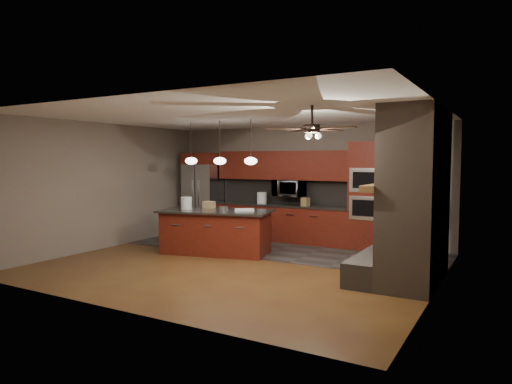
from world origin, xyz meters
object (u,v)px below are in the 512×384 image
Objects in this scene: oven_tower at (369,196)px; refrigerator at (203,194)px; microwave at (289,188)px; white_bucket at (186,203)px; kitchen_island at (216,232)px; cardboard_box at (209,205)px; paint_tray at (244,210)px; counter_bucket at (262,198)px; paint_can at (223,209)px; counter_box at (305,202)px.

oven_tower reaches higher than refrigerator.
microwave is 2.79× the size of white_bucket.
kitchen_island is at bearing 12.14° from white_bucket.
cardboard_box is (-3.08, -1.73, -0.20)m from oven_tower.
oven_tower is at bearing 8.47° from paint_tray.
counter_bucket is at bearing 2.66° from refrigerator.
paint_can is (-0.41, -2.25, -0.32)m from microwave.
paint_can is 0.47m from paint_tray.
kitchen_island is 2.10m from counter_bucket.
oven_tower is 2.79m from paint_tray.
refrigerator is 9.21× the size of cardboard_box.
microwave is 3.11× the size of cardboard_box.
refrigerator reaches higher than kitchen_island.
microwave is 2.34m from kitchen_island.
cardboard_box is at bearing 55.57° from white_bucket.
paint_can is 2.22m from counter_bucket.
refrigerator is at bearing -157.19° from counter_box.
paint_tray is 1.45× the size of counter_bucket.
white_bucket is 1.56× the size of paint_can.
counter_box is at bearing 0.61° from refrigerator.
microwave reaches higher than counter_box.
oven_tower reaches higher than counter_box.
paint_tray is at bearing -87.08° from counter_box.
kitchen_island is 15.06× the size of paint_can.
counter_bucket is at bearing 72.89° from white_bucket.
counter_box reaches higher than kitchen_island.
cardboard_box is (1.37, -1.65, -0.09)m from refrigerator.
paint_tray is at bearing -72.05° from counter_bucket.
cardboard_box is 2.31m from counter_box.
microwave is 0.29× the size of kitchen_island.
paint_tray is 0.96m from cardboard_box.
cardboard_box is at bearing -102.15° from counter_bucket.
microwave is at bearing 178.34° from oven_tower.
counter_bucket is (0.66, 2.16, -0.01)m from white_bucket.
cardboard_box is at bearing -121.70° from microwave.
kitchen_island is at bearing -47.93° from refrigerator.
white_bucket is 0.52m from cardboard_box.
refrigerator reaches higher than counter_bucket.
counter_box reaches higher than paint_tray.
white_bucket reaches higher than kitchen_island.
white_bucket is at bearing 177.92° from paint_can.
white_bucket is 1.30m from paint_tray.
paint_tray is at bearing 6.08° from kitchen_island.
refrigerator is 2.95m from counter_box.
paint_can is (0.99, -0.04, -0.07)m from white_bucket.
kitchen_island is 6.34× the size of paint_tray.
white_bucket is at bearing -147.42° from oven_tower.
paint_can is at bearing -81.70° from counter_bucket.
counter_bucket is (-0.59, 1.81, 0.10)m from paint_tray.
paint_tray is at bearing -139.58° from oven_tower.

